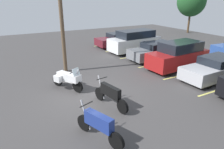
# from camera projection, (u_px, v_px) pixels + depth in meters

# --- Properties ---
(ground) EXTENTS (44.00, 44.00, 0.10)m
(ground) POSITION_uv_depth(u_px,v_px,m) (90.00, 97.00, 10.84)
(ground) COLOR #423F3F
(motorcycle_touring) EXTENTS (2.04, 1.28, 1.36)m
(motorcycle_touring) POSITION_uv_depth(u_px,v_px,m) (68.00, 78.00, 11.41)
(motorcycle_touring) COLOR black
(motorcycle_touring) RESTS_ON ground
(motorcycle_second) EXTENTS (2.18, 0.94, 1.28)m
(motorcycle_second) POSITION_uv_depth(u_px,v_px,m) (99.00, 124.00, 7.36)
(motorcycle_second) COLOR black
(motorcycle_second) RESTS_ON ground
(motorcycle_third) EXTENTS (2.30, 0.71, 1.29)m
(motorcycle_third) POSITION_uv_depth(u_px,v_px,m) (110.00, 94.00, 9.64)
(motorcycle_third) COLOR black
(motorcycle_third) RESTS_ON ground
(parking_stripes) EXTENTS (18.65, 4.87, 0.01)m
(parking_stripes) POSITION_uv_depth(u_px,v_px,m) (176.00, 68.00, 15.12)
(parking_stripes) COLOR #EAE066
(parking_stripes) RESTS_ON ground
(car_maroon) EXTENTS (1.99, 4.27, 1.35)m
(car_maroon) POSITION_uv_depth(u_px,v_px,m) (117.00, 40.00, 21.44)
(car_maroon) COLOR maroon
(car_maroon) RESTS_ON ground
(car_white) EXTENTS (2.16, 4.96, 1.98)m
(car_white) POSITION_uv_depth(u_px,v_px,m) (135.00, 41.00, 19.20)
(car_white) COLOR white
(car_white) RESTS_ON ground
(car_grey) EXTENTS (1.92, 4.85, 1.41)m
(car_grey) POSITION_uv_depth(u_px,v_px,m) (157.00, 51.00, 16.97)
(car_grey) COLOR slate
(car_grey) RESTS_ON ground
(car_red) EXTENTS (2.09, 4.70, 1.92)m
(car_red) POSITION_uv_depth(u_px,v_px,m) (178.00, 56.00, 14.68)
(car_red) COLOR maroon
(car_red) RESTS_ON ground
(car_silver) EXTENTS (1.89, 4.49, 1.42)m
(car_silver) POSITION_uv_depth(u_px,v_px,m) (215.00, 69.00, 12.82)
(car_silver) COLOR #B7B7BC
(car_silver) RESTS_ON ground
(utility_pole) EXTENTS (1.49, 1.20, 8.61)m
(utility_pole) POSITION_uv_depth(u_px,v_px,m) (60.00, 3.00, 12.82)
(utility_pole) COLOR brown
(utility_pole) RESTS_ON ground
(tree_center_right) EXTENTS (3.87, 3.87, 6.27)m
(tree_center_right) POSITION_uv_depth(u_px,v_px,m) (192.00, 1.00, 28.31)
(tree_center_right) COLOR #4C3823
(tree_center_right) RESTS_ON ground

